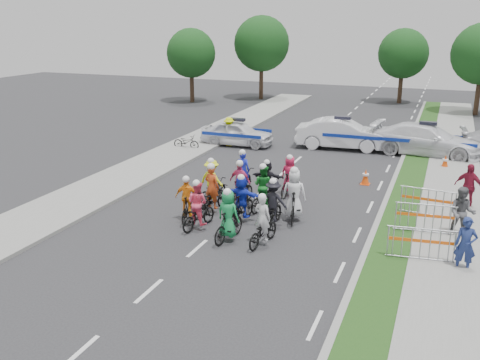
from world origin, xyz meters
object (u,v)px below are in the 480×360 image
at_px(tree_3, 262,44).
at_px(tree_4, 403,54).
at_px(rider_4, 273,207).
at_px(cone_0, 366,177).
at_px(barrier_1, 425,220).
at_px(barrier_2, 428,203).
at_px(rider_13, 290,179).
at_px(rider_0, 263,228).
at_px(rider_6, 212,196).
at_px(rider_8, 263,192).
at_px(rider_3, 188,203).
at_px(rider_2, 198,210).
at_px(rider_12, 243,178).
at_px(rider_7, 294,200).
at_px(spectator_1, 462,213).
at_px(rider_10, 212,185).
at_px(police_car_0, 237,133).
at_px(parked_bike, 186,142).
at_px(rider_1, 228,220).
at_px(rider_9, 240,188).
at_px(marshal_hiviz, 229,132).
at_px(police_car_1, 342,134).
at_px(tree_0, 191,53).
at_px(barrier_0, 420,246).
at_px(cone_1, 445,162).
at_px(police_car_2, 427,140).
at_px(rider_11, 267,182).
at_px(rider_5, 242,201).
at_px(spectator_2, 468,187).

xyz_separation_m(tree_3, tree_4, (12.00, 2.00, -0.70)).
distance_m(rider_4, cone_0, 6.63).
relative_size(barrier_1, barrier_2, 1.00).
bearing_deg(rider_13, rider_0, 103.99).
bearing_deg(rider_6, rider_8, -139.35).
bearing_deg(tree_4, rider_3, -97.82).
xyz_separation_m(rider_2, rider_12, (0.03, 4.30, -0.04)).
bearing_deg(rider_7, spectator_1, 173.14).
relative_size(rider_6, rider_10, 1.05).
height_order(rider_8, police_car_0, rider_8).
distance_m(rider_7, parked_bike, 12.16).
bearing_deg(spectator_1, rider_2, -160.36).
xyz_separation_m(rider_1, rider_4, (0.97, 1.80, -0.02)).
bearing_deg(rider_1, rider_3, -20.06).
bearing_deg(parked_bike, rider_8, -137.06).
height_order(rider_9, barrier_1, rider_9).
height_order(rider_2, marshal_hiviz, rider_2).
bearing_deg(barrier_1, rider_7, -176.78).
relative_size(police_car_1, tree_0, 0.81).
height_order(barrier_0, tree_0, tree_0).
bearing_deg(cone_1, police_car_2, 112.38).
distance_m(rider_0, rider_11, 4.56).
xyz_separation_m(rider_5, rider_6, (-1.37, 0.47, -0.11)).
bearing_deg(spectator_1, rider_10, -177.79).
height_order(rider_7, tree_3, tree_3).
height_order(police_car_0, barrier_0, police_car_0).
xyz_separation_m(rider_2, rider_7, (2.92, 1.95, 0.12)).
bearing_deg(rider_1, spectator_2, -131.01).
bearing_deg(rider_7, police_car_2, -119.64).
bearing_deg(barrier_1, rider_0, -150.57).
height_order(rider_11, marshal_hiviz, rider_11).
bearing_deg(rider_9, spectator_1, -171.08).
bearing_deg(tree_4, cone_1, -78.76).
bearing_deg(barrier_0, rider_1, -174.79).
distance_m(rider_2, rider_10, 2.77).
relative_size(rider_4, rider_13, 1.01).
relative_size(rider_10, police_car_2, 0.33).
height_order(rider_2, parked_bike, rider_2).
relative_size(rider_4, cone_1, 2.56).
bearing_deg(rider_0, cone_0, -94.84).
relative_size(rider_12, police_car_1, 0.37).
distance_m(rider_13, barrier_2, 5.50).
bearing_deg(tree_0, marshal_hiviz, -56.63).
bearing_deg(rider_8, rider_6, 40.46).
distance_m(rider_5, police_car_2, 13.91).
bearing_deg(rider_12, rider_0, 115.38).
height_order(rider_3, spectator_2, spectator_2).
distance_m(rider_2, rider_5, 1.69).
bearing_deg(barrier_1, rider_8, 175.91).
distance_m(rider_3, barrier_2, 8.80).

